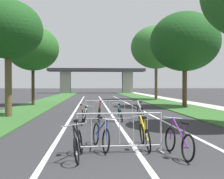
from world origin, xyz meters
TOP-DOWN VIEW (x-y plane):
  - grass_verge_left at (-5.79, 28.80)m, footprint 3.21×70.41m
  - grass_verge_right at (5.79, 28.80)m, footprint 3.21×70.41m
  - sidewalk_path_right at (8.27, 28.80)m, footprint 1.75×70.41m
  - lane_stripe_center at (0.00, 20.37)m, footprint 0.14×40.73m
  - lane_stripe_right_lane at (2.30, 20.37)m, footprint 0.14×40.73m
  - lane_stripe_left_lane at (-2.30, 20.37)m, footprint 0.14×40.73m
  - overpass_bridge at (0.00, 58.19)m, footprint 21.05×3.81m
  - tree_left_pine_far at (-5.73, 12.53)m, footprint 3.76×3.76m
  - tree_left_maple_mid at (-6.20, 21.35)m, footprint 4.46×4.46m
  - tree_right_oak_mid at (6.22, 18.61)m, footprint 5.51×5.51m
  - tree_right_pine_near at (6.45, 29.43)m, footprint 5.97×5.97m
  - crowd_barrier_nearest at (-0.48, 4.08)m, footprint 2.27×0.51m
  - crowd_barrier_second at (-0.36, 10.08)m, footprint 2.26×0.47m
  - bicycle_yellow_0 at (0.28, 4.56)m, footprint 0.48×1.64m
  - bicycle_white_1 at (1.23, 10.59)m, footprint 0.44×1.78m
  - bicycle_black_2 at (-1.52, 3.59)m, footprint 0.54×1.62m
  - bicycle_blue_3 at (-0.95, 4.62)m, footprint 0.60×1.71m
  - bicycle_silver_4 at (-1.52, 9.60)m, footprint 0.53×1.61m
  - bicycle_teal_5 at (0.20, 10.56)m, footprint 0.51×1.61m
  - bicycle_red_6 at (-0.82, 10.65)m, footprint 0.55×1.65m
  - bicycle_orange_7 at (-1.62, 10.60)m, footprint 0.44×1.66m
  - bicycle_purple_8 at (0.95, 3.63)m, footprint 0.52×1.69m

SIDE VIEW (x-z plane):
  - lane_stripe_center at x=0.00m, z-range 0.00..0.01m
  - lane_stripe_right_lane at x=2.30m, z-range 0.00..0.01m
  - lane_stripe_left_lane at x=-2.30m, z-range 0.00..0.01m
  - grass_verge_left at x=-5.79m, z-range 0.00..0.05m
  - grass_verge_right at x=5.79m, z-range 0.00..0.05m
  - sidewalk_path_right at x=8.27m, z-range 0.00..0.08m
  - bicycle_silver_4 at x=-1.52m, z-range -0.09..0.78m
  - bicycle_orange_7 at x=-1.62m, z-range -0.09..0.79m
  - bicycle_yellow_0 at x=0.28m, z-range -0.10..0.82m
  - bicycle_teal_5 at x=0.20m, z-range -0.11..0.82m
  - bicycle_black_2 at x=-1.52m, z-range -0.10..0.82m
  - bicycle_purple_8 at x=0.95m, z-range -0.11..0.83m
  - bicycle_blue_3 at x=-0.95m, z-range -0.09..0.81m
  - bicycle_red_6 at x=-0.82m, z-range -0.12..0.86m
  - bicycle_white_1 at x=1.23m, z-range -0.12..0.88m
  - crowd_barrier_nearest at x=-0.48m, z-range -0.01..1.04m
  - crowd_barrier_second at x=-0.36m, z-range -0.01..1.04m
  - overpass_bridge at x=0.00m, z-range 1.04..6.42m
  - tree_left_pine_far at x=-5.73m, z-range 1.57..7.97m
  - tree_left_maple_mid at x=-6.20m, z-range 1.50..8.30m
  - tree_right_oak_mid at x=6.22m, z-range 1.43..8.99m
  - tree_right_pine_near at x=6.45m, z-range 1.84..10.62m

